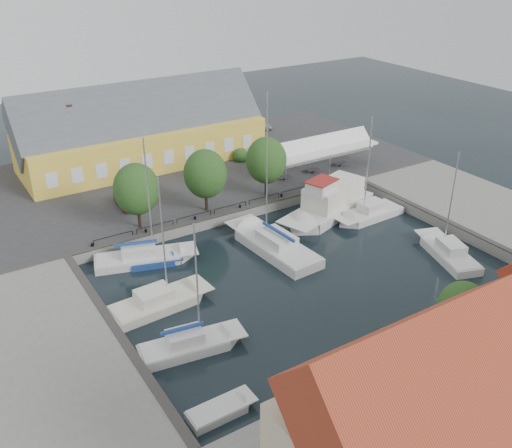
{
  "coord_description": "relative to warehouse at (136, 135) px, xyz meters",
  "views": [
    {
      "loc": [
        -25.04,
        -33.86,
        25.21
      ],
      "look_at": [
        0.0,
        6.0,
        1.5
      ],
      "focal_mm": 40.0,
      "sensor_mm": 36.0,
      "label": 1
    }
  ],
  "objects": [
    {
      "name": "car_red",
      "position": [
        -5.9,
        -11.17,
        -2.77
      ],
      "size": [
        1.64,
        4.06,
        1.31
      ],
      "primitive_type": "imported",
      "rotation": [
        0.0,
        0.0,
        -0.06
      ],
      "color": "#55131D",
      "rests_on": "north_quay"
    },
    {
      "name": "west_boat_d",
      "position": [
        -9.84,
        -33.67,
        -4.16
      ],
      "size": [
        7.66,
        3.28,
        10.11
      ],
      "color": "silver",
      "rests_on": "ground"
    },
    {
      "name": "west_quay",
      "position": [
        -19.4,
        -30.36,
        -3.93
      ],
      "size": [
        12.0,
        24.0,
        1.0
      ],
      "primitive_type": "cube",
      "color": "slate",
      "rests_on": "ground"
    },
    {
      "name": "east_boat_a",
      "position": [
        14.57,
        -24.63,
        -4.17
      ],
      "size": [
        7.92,
        2.88,
        11.12
      ],
      "color": "silver",
      "rests_on": "ground"
    },
    {
      "name": "launch_nw",
      "position": [
        -7.23,
        -21.69,
        -4.34
      ],
      "size": [
        4.74,
        2.94,
        0.88
      ],
      "color": "navy",
      "rests_on": "ground"
    },
    {
      "name": "quay_edge_fittings",
      "position": [
        2.62,
        -23.61,
        -3.37
      ],
      "size": [
        56.0,
        24.72,
        0.4
      ],
      "color": "#383533",
      "rests_on": "north_quay"
    },
    {
      "name": "quay_trees",
      "position": [
        0.6,
        -16.36,
        0.45
      ],
      "size": [
        18.2,
        4.2,
        6.3
      ],
      "color": "black",
      "rests_on": "north_quay"
    },
    {
      "name": "trawler",
      "position": [
        11.72,
        -21.84,
        -3.41
      ],
      "size": [
        12.72,
        7.22,
        5.0
      ],
      "color": "silver",
      "rests_on": "ground"
    },
    {
      "name": "tent_canopy",
      "position": [
        16.6,
        -13.86,
        -0.74
      ],
      "size": [
        14.0,
        4.0,
        2.83
      ],
      "color": "white",
      "rests_on": "north_quay"
    },
    {
      "name": "east_boat_c",
      "position": [
        15.07,
        -34.28,
        -4.17
      ],
      "size": [
        4.75,
        8.08,
        10.08
      ],
      "color": "silver",
      "rests_on": "ground"
    },
    {
      "name": "south_bank",
      "position": [
        2.6,
        -49.36,
        -3.93
      ],
      "size": [
        56.0,
        14.0,
        1.0
      ],
      "primitive_type": "cube",
      "color": "slate",
      "rests_on": "ground"
    },
    {
      "name": "warehouse",
      "position": [
        0.0,
        0.0,
        0.0
      ],
      "size": [
        28.56,
        14.0,
        9.55
      ],
      "color": "gold",
      "rests_on": "north_quay"
    },
    {
      "name": "west_boat_b",
      "position": [
        -9.59,
        -27.82,
        -4.17
      ],
      "size": [
        8.24,
        3.25,
        11.04
      ],
      "color": "silver",
      "rests_on": "ground"
    },
    {
      "name": "north_quay",
      "position": [
        2.6,
        -5.36,
        -3.93
      ],
      "size": [
        56.0,
        26.0,
        1.0
      ],
      "primitive_type": "cube",
      "color": "#2D2D30",
      "rests_on": "ground"
    },
    {
      "name": "west_boat_a",
      "position": [
        -7.99,
        -20.87,
        -4.16
      ],
      "size": [
        9.16,
        4.96,
        11.78
      ],
      "color": "silver",
      "rests_on": "ground"
    },
    {
      "name": "center_sailboat",
      "position": [
        2.73,
        -25.12,
        -4.07
      ],
      "size": [
        3.92,
        11.17,
        14.74
      ],
      "color": "silver",
      "rests_on": "ground"
    },
    {
      "name": "launch_sw",
      "position": [
        -10.89,
        -39.87,
        -4.34
      ],
      "size": [
        4.31,
        1.68,
        0.98
      ],
      "color": "silver",
      "rests_on": "ground"
    },
    {
      "name": "car_silver",
      "position": [
        19.04,
        3.15,
        -2.79
      ],
      "size": [
        4.0,
        2.93,
        1.27
      ],
      "primitive_type": "imported",
      "rotation": [
        0.0,
        0.0,
        1.14
      ],
      "color": "#B4B7BC",
      "rests_on": "north_quay"
    },
    {
      "name": "ground",
      "position": [
        2.6,
        -28.36,
        -4.43
      ],
      "size": [
        140.0,
        140.0,
        0.0
      ],
      "primitive_type": "plane",
      "color": "black",
      "rests_on": "ground"
    },
    {
      "name": "east_quay",
      "position": [
        24.6,
        -30.36,
        -3.93
      ],
      "size": [
        12.0,
        24.0,
        1.0
      ],
      "primitive_type": "cube",
      "color": "slate",
      "rests_on": "ground"
    }
  ]
}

